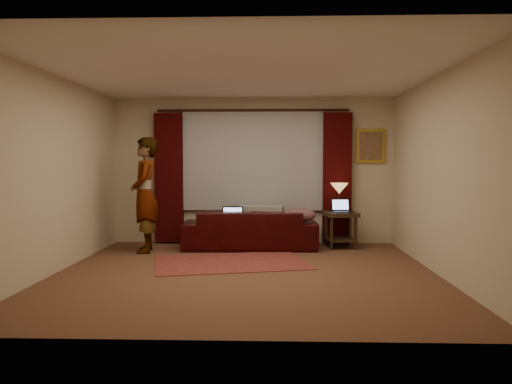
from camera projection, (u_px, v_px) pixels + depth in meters
floor at (245, 273)px, 6.57m from camera, size 5.00×5.00×0.01m
ceiling at (245, 73)px, 6.41m from camera, size 5.00×5.00×0.02m
wall_back at (253, 171)px, 8.98m from camera, size 5.00×0.02×2.60m
wall_front at (228, 182)px, 3.99m from camera, size 5.00×0.02×2.60m
wall_left at (56, 174)px, 6.57m from camera, size 0.02×5.00×2.60m
wall_right at (439, 175)px, 6.41m from camera, size 0.02×5.00×2.60m
sheer_curtain at (253, 160)px, 8.91m from camera, size 2.50×0.05×1.80m
drape_left at (169, 178)px, 8.93m from camera, size 0.50×0.14×2.30m
drape_right at (337, 178)px, 8.83m from camera, size 0.50×0.14×2.30m
curtain_rod at (253, 110)px, 8.81m from camera, size 0.04×0.04×3.40m
picture_frame at (371, 146)px, 8.86m from camera, size 0.50×0.04×0.60m
sofa at (250, 222)px, 8.44m from camera, size 2.27×1.04×0.91m
throw_blanket at (261, 194)px, 8.60m from camera, size 0.80×0.42×0.09m
clothing_pile at (299, 216)px, 8.27m from camera, size 0.62×0.51×0.24m
laptop_sofa at (232, 215)px, 8.30m from camera, size 0.35×0.39×0.26m
area_rug at (230, 262)px, 7.24m from camera, size 2.43×1.90×0.01m
end_table at (341, 230)px, 8.50m from camera, size 0.59×0.59×0.62m
tiffany_lamp at (339, 197)px, 8.56m from camera, size 0.33×0.33×0.49m
laptop_table at (342, 206)px, 8.40m from camera, size 0.34×0.37×0.23m
person at (145, 195)px, 8.06m from camera, size 0.64×0.64×1.86m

